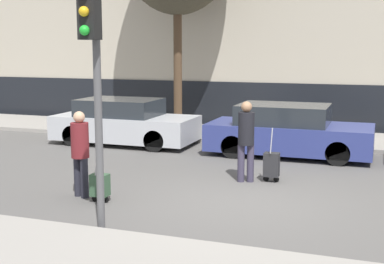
{
  "coord_description": "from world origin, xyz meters",
  "views": [
    {
      "loc": [
        2.39,
        -9.42,
        2.86
      ],
      "look_at": [
        -1.62,
        1.8,
        0.95
      ],
      "focal_mm": 50.0,
      "sensor_mm": 36.0,
      "label": 1
    }
  ],
  "objects_px": {
    "parked_car_1": "(288,132)",
    "pedestrian_right": "(246,136)",
    "trolley_left": "(100,185)",
    "traffic_light": "(93,59)",
    "pedestrian_left": "(80,149)",
    "trolley_right": "(271,165)",
    "parked_car_0": "(124,123)"
  },
  "relations": [
    {
      "from": "parked_car_1",
      "to": "pedestrian_right",
      "type": "bearing_deg",
      "value": -96.67
    },
    {
      "from": "parked_car_1",
      "to": "trolley_left",
      "type": "bearing_deg",
      "value": -114.81
    },
    {
      "from": "trolley_left",
      "to": "pedestrian_right",
      "type": "xyz_separation_m",
      "value": [
        2.18,
        2.39,
        0.66
      ]
    },
    {
      "from": "parked_car_1",
      "to": "pedestrian_right",
      "type": "distance_m",
      "value": 3.15
    },
    {
      "from": "trolley_left",
      "to": "pedestrian_right",
      "type": "relative_size",
      "value": 0.62
    },
    {
      "from": "parked_car_1",
      "to": "parked_car_0",
      "type": "bearing_deg",
      "value": 179.08
    },
    {
      "from": "trolley_left",
      "to": "traffic_light",
      "type": "height_order",
      "value": "traffic_light"
    },
    {
      "from": "pedestrian_left",
      "to": "trolley_right",
      "type": "xyz_separation_m",
      "value": [
        3.21,
        2.37,
        -0.57
      ]
    },
    {
      "from": "trolley_left",
      "to": "parked_car_1",
      "type": "bearing_deg",
      "value": 65.19
    },
    {
      "from": "parked_car_1",
      "to": "pedestrian_right",
      "type": "relative_size",
      "value": 2.46
    },
    {
      "from": "trolley_left",
      "to": "trolley_right",
      "type": "distance_m",
      "value": 3.72
    },
    {
      "from": "parked_car_1",
      "to": "traffic_light",
      "type": "relative_size",
      "value": 1.13
    },
    {
      "from": "parked_car_0",
      "to": "traffic_light",
      "type": "distance_m",
      "value": 7.9
    },
    {
      "from": "pedestrian_right",
      "to": "trolley_right",
      "type": "bearing_deg",
      "value": 179.94
    },
    {
      "from": "pedestrian_left",
      "to": "pedestrian_right",
      "type": "bearing_deg",
      "value": -120.1
    },
    {
      "from": "trolley_right",
      "to": "traffic_light",
      "type": "xyz_separation_m",
      "value": [
        -1.95,
        -3.97,
        2.31
      ]
    },
    {
      "from": "pedestrian_left",
      "to": "traffic_light",
      "type": "height_order",
      "value": "traffic_light"
    },
    {
      "from": "parked_car_1",
      "to": "traffic_light",
      "type": "xyz_separation_m",
      "value": [
        -1.79,
        -6.91,
        2.04
      ]
    },
    {
      "from": "parked_car_1",
      "to": "trolley_right",
      "type": "xyz_separation_m",
      "value": [
        0.16,
        -2.93,
        -0.27
      ]
    },
    {
      "from": "trolley_left",
      "to": "pedestrian_left",
      "type": "bearing_deg",
      "value": 159.18
    },
    {
      "from": "parked_car_0",
      "to": "pedestrian_left",
      "type": "bearing_deg",
      "value": -71.48
    },
    {
      "from": "pedestrian_right",
      "to": "parked_car_0",
      "type": "bearing_deg",
      "value": -54.36
    },
    {
      "from": "pedestrian_left",
      "to": "traffic_light",
      "type": "xyz_separation_m",
      "value": [
        1.27,
        -1.6,
        1.74
      ]
    },
    {
      "from": "pedestrian_right",
      "to": "trolley_right",
      "type": "relative_size",
      "value": 1.47
    },
    {
      "from": "parked_car_0",
      "to": "traffic_light",
      "type": "xyz_separation_m",
      "value": [
        3.07,
        -6.98,
        2.05
      ]
    },
    {
      "from": "pedestrian_right",
      "to": "traffic_light",
      "type": "bearing_deg",
      "value": 50.4
    },
    {
      "from": "traffic_light",
      "to": "trolley_left",
      "type": "bearing_deg",
      "value": 118.05
    },
    {
      "from": "parked_car_0",
      "to": "traffic_light",
      "type": "bearing_deg",
      "value": -66.29
    },
    {
      "from": "parked_car_0",
      "to": "trolley_right",
      "type": "distance_m",
      "value": 5.85
    },
    {
      "from": "pedestrian_right",
      "to": "traffic_light",
      "type": "height_order",
      "value": "traffic_light"
    },
    {
      "from": "traffic_light",
      "to": "parked_car_1",
      "type": "bearing_deg",
      "value": 75.47
    },
    {
      "from": "pedestrian_left",
      "to": "trolley_right",
      "type": "relative_size",
      "value": 1.42
    }
  ]
}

